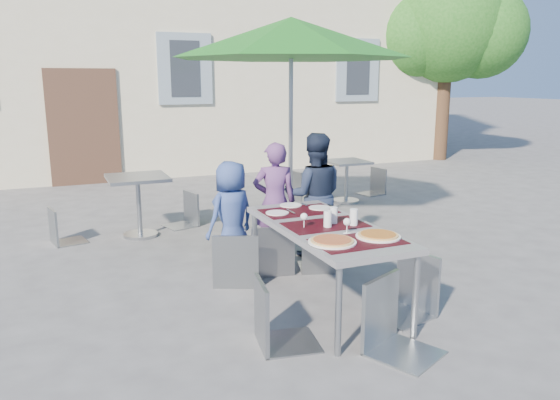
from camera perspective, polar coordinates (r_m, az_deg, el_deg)
name	(u,v)px	position (r m, az deg, el deg)	size (l,w,h in m)	color
ground	(399,317)	(4.91, 12.37, -11.87)	(90.00, 90.00, 0.00)	#4C4C4F
tree	(448,26)	(14.51, 17.14, 16.94)	(3.60, 3.00, 4.70)	#412B1C
dining_table	(325,231)	(4.82, 4.75, -3.24)	(0.80, 1.85, 0.76)	#4B4B50
pizza_near_left	(332,241)	(4.28, 5.47, -4.29)	(0.38, 0.38, 0.03)	white
pizza_near_right	(378,235)	(4.48, 10.22, -3.66)	(0.36, 0.36, 0.03)	white
glassware	(336,218)	(4.75, 5.85, -1.86)	(0.50, 0.39, 0.15)	silver
place_settings	(297,208)	(5.36, 1.74, -0.88)	(0.73, 0.46, 0.01)	white
child_0	(232,216)	(5.79, -5.07, -1.67)	(0.57, 0.37, 1.18)	navy
child_1	(275,202)	(6.07, -0.56, -0.19)	(0.49, 0.32, 1.33)	#573369
child_2	(314,195)	(6.21, 3.59, 0.49)	(0.69, 0.40, 1.42)	#192239
chair_0	(236,226)	(5.33, -4.62, -2.78)	(0.60, 0.60, 1.02)	gray
chair_1	(271,218)	(5.63, -0.94, -1.94)	(0.52, 0.52, 1.01)	gray
chair_2	(320,223)	(5.72, 4.22, -2.36)	(0.51, 0.52, 0.92)	gray
chair_3	(275,273)	(4.11, -0.55, -7.67)	(0.51, 0.51, 0.99)	gray
chair_4	(412,247)	(4.80, 13.60, -4.84)	(0.55, 0.55, 1.02)	#93999F
chair_5	(395,271)	(4.12, 11.93, -7.32)	(0.62, 0.62, 1.06)	gray
patio_umbrella	(291,39)	(7.04, 1.17, 16.44)	(2.98, 2.98, 2.75)	#ABAEB3
cafe_table_0	(138,194)	(7.21, -14.59, 0.61)	(0.74, 0.74, 0.80)	#ABAEB3
bg_chair_l_0	(59,205)	(7.22, -22.08, -0.45)	(0.45, 0.45, 0.86)	gray
bg_chair_r_0	(185,189)	(7.64, -9.94, 1.09)	(0.49, 0.48, 0.88)	gray
cafe_table_1	(347,175)	(9.08, 6.97, 2.60)	(0.65, 0.65, 0.69)	#ABAEB3
bg_chair_l_1	(299,167)	(9.10, 1.95, 3.48)	(0.53, 0.52, 0.97)	gray
bg_chair_r_1	(375,166)	(9.80, 9.91, 3.54)	(0.46, 0.45, 0.87)	gray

